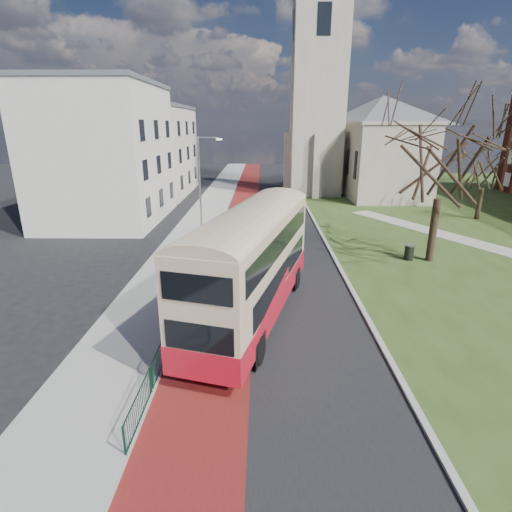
{
  "coord_description": "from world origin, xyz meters",
  "views": [
    {
      "loc": [
        0.89,
        -16.97,
        9.1
      ],
      "look_at": [
        0.6,
        4.45,
        2.0
      ],
      "focal_mm": 28.0,
      "sensor_mm": 36.0,
      "label": 1
    }
  ],
  "objects_px": {
    "streetlamp": "(201,179)",
    "litter_bin": "(409,252)",
    "winter_tree_far": "(486,163)",
    "bus": "(252,260)",
    "winter_tree_near": "(445,146)"
  },
  "relations": [
    {
      "from": "streetlamp",
      "to": "winter_tree_far",
      "type": "bearing_deg",
      "value": 9.58
    },
    {
      "from": "streetlamp",
      "to": "winter_tree_far",
      "type": "distance_m",
      "value": 27.28
    },
    {
      "from": "bus",
      "to": "winter_tree_far",
      "type": "height_order",
      "value": "winter_tree_far"
    },
    {
      "from": "bus",
      "to": "winter_tree_near",
      "type": "bearing_deg",
      "value": 50.81
    },
    {
      "from": "winter_tree_near",
      "to": "litter_bin",
      "type": "xyz_separation_m",
      "value": [
        -1.39,
        0.14,
        -7.16
      ]
    },
    {
      "from": "streetlamp",
      "to": "winter_tree_far",
      "type": "height_order",
      "value": "streetlamp"
    },
    {
      "from": "bus",
      "to": "litter_bin",
      "type": "height_order",
      "value": "bus"
    },
    {
      "from": "litter_bin",
      "to": "winter_tree_far",
      "type": "bearing_deg",
      "value": 48.68
    },
    {
      "from": "bus",
      "to": "litter_bin",
      "type": "relative_size",
      "value": 11.93
    },
    {
      "from": "streetlamp",
      "to": "litter_bin",
      "type": "xyz_separation_m",
      "value": [
        15.58,
        -8.32,
        -4.01
      ]
    },
    {
      "from": "streetlamp",
      "to": "winter_tree_far",
      "type": "relative_size",
      "value": 1.01
    },
    {
      "from": "bus",
      "to": "winter_tree_far",
      "type": "distance_m",
      "value": 31.02
    },
    {
      "from": "bus",
      "to": "winter_tree_far",
      "type": "relative_size",
      "value": 1.63
    },
    {
      "from": "winter_tree_far",
      "to": "winter_tree_near",
      "type": "bearing_deg",
      "value": -127.34
    },
    {
      "from": "bus",
      "to": "winter_tree_far",
      "type": "xyz_separation_m",
      "value": [
        22.06,
        21.67,
        2.53
      ]
    }
  ]
}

